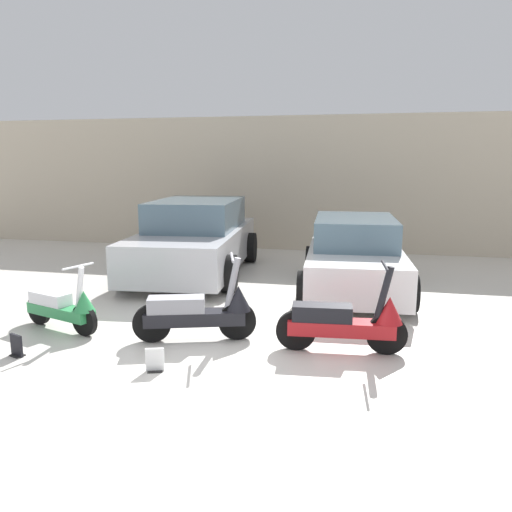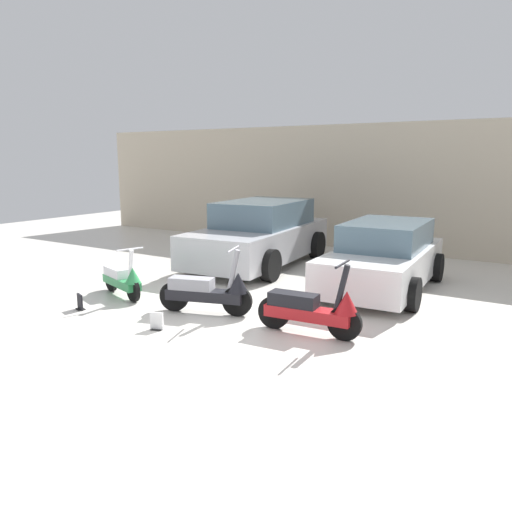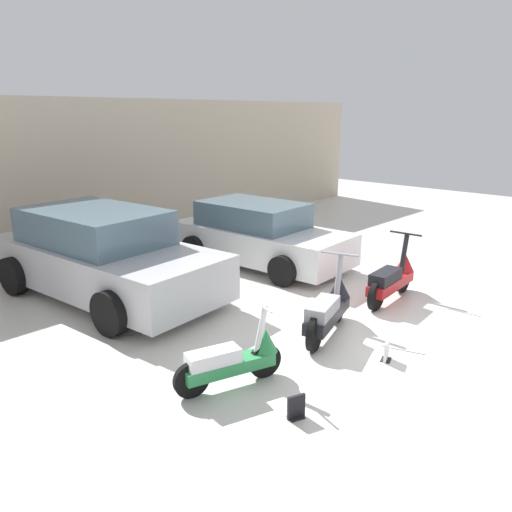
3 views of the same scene
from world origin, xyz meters
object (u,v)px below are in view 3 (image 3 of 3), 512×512
Objects in this scene: car_rear_center at (259,235)px; placard_near_left_scooter at (296,408)px; scooter_front_center at (393,278)px; placard_near_right_scooter at (386,352)px; scooter_front_right at (329,308)px; car_rear_left at (103,255)px; scooter_front_left at (234,359)px.

car_rear_center is 5.50m from placard_near_left_scooter.
scooter_front_center is 2.26m from placard_near_right_scooter.
scooter_front_right is 5.79× the size of placard_near_left_scooter.
placard_near_right_scooter is (1.16, -4.71, -0.59)m from car_rear_left.
car_rear_left is at bearing 92.45° from scooter_front_right.
car_rear_left is (-3.16, 3.69, 0.32)m from scooter_front_center.
placard_near_left_scooter and placard_near_right_scooter have the same top height.
scooter_front_center reaches higher than placard_near_right_scooter.
car_rear_center is at bearing 73.09° from car_rear_left.
scooter_front_right is 5.79× the size of placard_near_right_scooter.
scooter_front_right is at bearing 175.21° from scooter_front_center.
car_rear_center is at bearing 46.75° from placard_near_left_scooter.
scooter_front_right reaches higher than placard_near_right_scooter.
scooter_front_right is 1.07m from placard_near_right_scooter.
placard_near_left_scooter is (-3.76, -3.99, -0.49)m from car_rear_center.
scooter_front_right is at bearing 80.16° from placard_near_right_scooter.
scooter_front_right reaches higher than scooter_front_center.
car_rear_left is 17.27× the size of placard_near_left_scooter.
car_rear_center is 4.54m from placard_near_right_scooter.
scooter_front_left is 4.97× the size of placard_near_left_scooter.
scooter_front_center is at bearing -3.50° from car_rear_center.
scooter_front_right is 0.39× the size of car_rear_center.
placard_near_left_scooter is 1.00× the size of placard_near_right_scooter.
scooter_front_right is at bearing 19.34° from scooter_front_left.
car_rear_center is at bearing 85.24° from scooter_front_center.
placard_near_right_scooter is at bearing -29.76° from car_rear_center.
placard_near_left_scooter is (-3.75, -0.96, -0.27)m from scooter_front_center.
scooter_front_right reaches higher than placard_near_left_scooter.
scooter_front_left is 0.86× the size of scooter_front_right.
car_rear_left reaches higher than scooter_front_center.
car_rear_left is (-1.34, 3.69, 0.32)m from scooter_front_right.
placard_near_right_scooter is at bearing 8.67° from car_rear_left.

